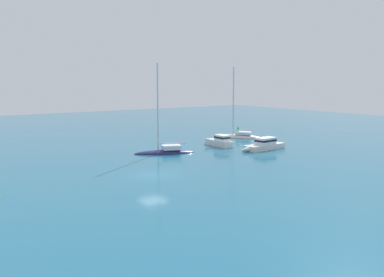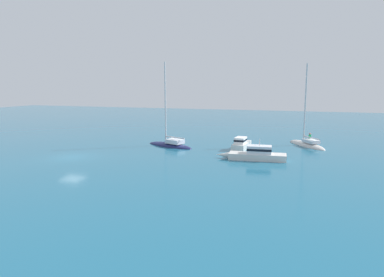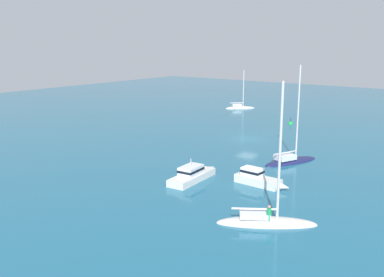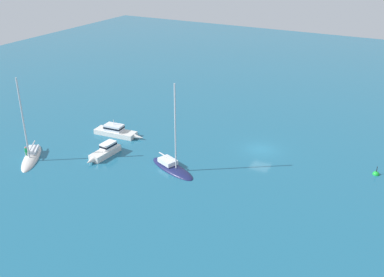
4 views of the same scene
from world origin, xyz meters
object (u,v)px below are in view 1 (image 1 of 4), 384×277
sailboat (238,136)px  launch_1 (264,145)px  launch (219,141)px  sailboat_1 (165,152)px

sailboat → launch_1: bearing=120.7°
launch_1 → sailboat: bearing=-120.2°
launch → sailboat_1: (-1.02, 9.25, -0.42)m
sailboat_1 → launch_1: sailboat_1 is taller
sailboat → sailboat_1: sailboat_1 is taller
sailboat → launch: size_ratio=1.99×
sailboat → launch: bearing=88.6°
sailboat_1 → launch_1: size_ratio=1.50×
sailboat_1 → launch: bearing=-151.5°
sailboat_1 → sailboat: bearing=-138.5°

